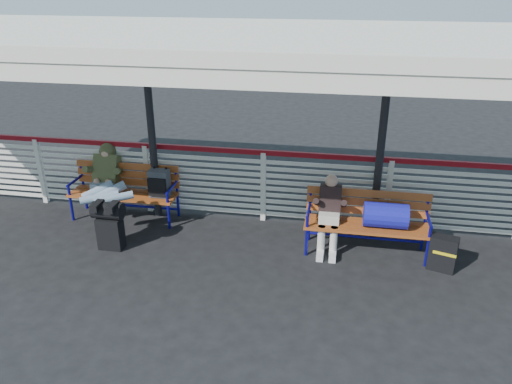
% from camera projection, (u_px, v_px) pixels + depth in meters
% --- Properties ---
extents(ground, '(60.00, 60.00, 0.00)m').
position_uv_depth(ground, '(240.00, 282.00, 6.73)').
color(ground, black).
rests_on(ground, ground).
extents(fence, '(12.08, 0.08, 1.24)m').
position_uv_depth(fence, '(263.00, 184.00, 8.18)').
color(fence, silver).
rests_on(fence, ground).
extents(canopy, '(12.60, 3.60, 3.16)m').
position_uv_depth(canopy, '(251.00, 41.00, 6.29)').
color(canopy, silver).
rests_on(canopy, ground).
extents(luggage_stack, '(0.45, 0.26, 0.75)m').
position_uv_depth(luggage_stack, '(109.00, 224.00, 7.42)').
color(luggage_stack, black).
rests_on(luggage_stack, ground).
extents(bench_left, '(1.80, 0.56, 0.92)m').
position_uv_depth(bench_left, '(135.00, 186.00, 8.27)').
color(bench_left, '#A3491F').
rests_on(bench_left, ground).
extents(bench_right, '(1.80, 0.56, 0.92)m').
position_uv_depth(bench_right, '(377.00, 216.00, 7.21)').
color(bench_right, '#A3491F').
rests_on(bench_right, ground).
extents(traveler_man, '(0.93, 1.62, 0.77)m').
position_uv_depth(traveler_man, '(106.00, 188.00, 7.97)').
color(traveler_man, '#829BAF').
rests_on(traveler_man, ground).
extents(companion_person, '(0.32, 0.66, 1.15)m').
position_uv_depth(companion_person, '(329.00, 213.00, 7.32)').
color(companion_person, beige).
rests_on(companion_person, ground).
extents(suitcase_side, '(0.41, 0.32, 0.51)m').
position_uv_depth(suitcase_side, '(443.00, 253.00, 6.93)').
color(suitcase_side, black).
rests_on(suitcase_side, ground).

